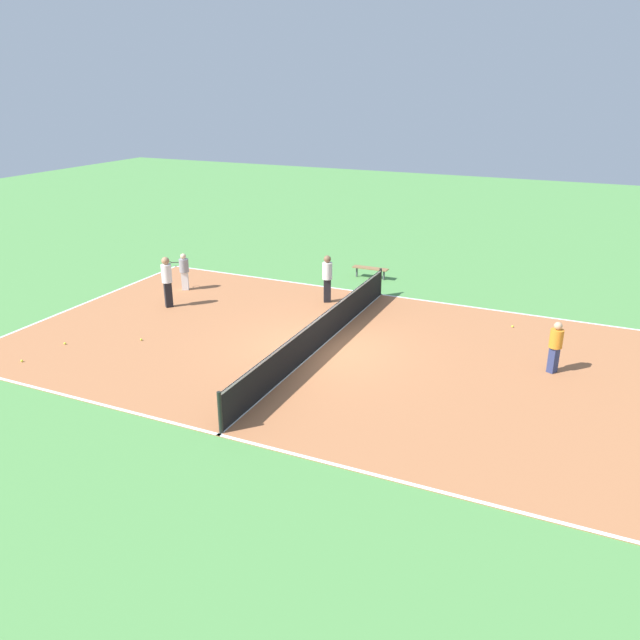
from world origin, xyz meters
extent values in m
plane|color=#518E47|center=(0.00, 0.00, 0.00)|extent=(80.00, 80.00, 0.00)
cube|color=#AD6B42|center=(0.00, 0.00, 0.01)|extent=(11.26, 19.13, 0.02)
cube|color=white|center=(-5.58, 0.00, 0.02)|extent=(0.10, 19.13, 0.00)
cube|color=white|center=(5.58, 0.00, 0.02)|extent=(0.10, 19.13, 0.00)
cube|color=white|center=(0.00, -9.52, 0.02)|extent=(11.26, 0.10, 0.00)
cube|color=white|center=(0.00, 0.00, 0.02)|extent=(11.26, 0.10, 0.00)
cylinder|color=black|center=(-5.48, 0.00, 0.55)|extent=(0.10, 0.10, 1.04)
cylinder|color=black|center=(5.48, 0.00, 0.55)|extent=(0.10, 0.10, 1.04)
cube|color=black|center=(0.00, 0.00, 0.52)|extent=(10.96, 0.03, 0.99)
cube|color=white|center=(0.00, 0.00, 0.99)|extent=(10.96, 0.04, 0.06)
cube|color=olive|center=(-7.47, -1.12, 0.43)|extent=(0.36, 1.49, 0.04)
cylinder|color=#4C4C51|center=(-7.47, -1.71, 0.21)|extent=(0.08, 0.08, 0.41)
cylinder|color=#4C4C51|center=(-7.47, -0.53, 0.21)|extent=(0.08, 0.08, 0.41)
cube|color=navy|center=(-1.08, 6.60, 0.39)|extent=(0.32, 0.29, 0.74)
cylinder|color=orange|center=(-1.08, 6.60, 1.02)|extent=(0.48, 0.48, 0.52)
sphere|color=tan|center=(-1.08, 6.60, 1.39)|extent=(0.22, 0.22, 0.22)
cube|color=black|center=(-3.94, -1.50, 0.46)|extent=(0.30, 0.32, 0.88)
cylinder|color=silver|center=(-3.94, -1.50, 1.20)|extent=(0.49, 0.49, 0.61)
sphere|color=brown|center=(-3.94, -1.50, 1.64)|extent=(0.26, 0.26, 0.26)
cube|color=black|center=(-1.10, -6.45, 0.48)|extent=(0.32, 0.31, 0.92)
cylinder|color=white|center=(-1.10, -6.45, 1.27)|extent=(0.51, 0.51, 0.64)
sphere|color=#A87A56|center=(-1.10, -6.45, 1.73)|extent=(0.28, 0.28, 0.28)
cube|color=white|center=(-2.99, -7.11, 0.38)|extent=(0.30, 0.32, 0.72)
cylinder|color=gray|center=(-2.99, -7.11, 1.00)|extent=(0.49, 0.49, 0.51)
sphere|color=beige|center=(-2.99, -7.11, 1.36)|extent=(0.22, 0.22, 0.22)
cylinder|color=#262626|center=(-2.84, -7.39, 1.12)|extent=(0.16, 0.26, 0.03)
torus|color=black|center=(-2.70, -7.64, 1.12)|extent=(0.41, 0.41, 0.02)
sphere|color=#CCE033|center=(-4.12, 5.09, 0.06)|extent=(0.07, 0.07, 0.07)
sphere|color=#CCE033|center=(1.85, -5.29, 0.06)|extent=(0.07, 0.07, 0.07)
sphere|color=#CCE033|center=(3.07, -7.22, 0.06)|extent=(0.07, 0.07, 0.07)
sphere|color=#CCE033|center=(4.55, -7.37, 0.06)|extent=(0.07, 0.07, 0.07)
camera|label=1|loc=(15.89, 7.22, 7.51)|focal=35.00mm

